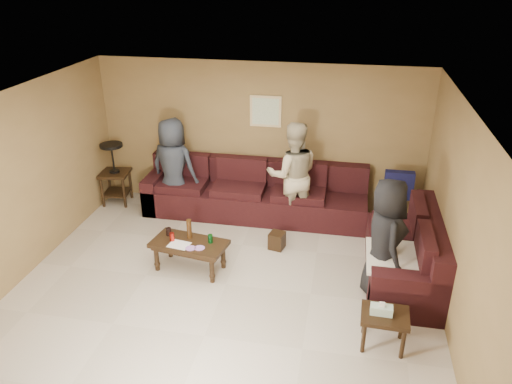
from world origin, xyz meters
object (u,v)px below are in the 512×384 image
(end_table_left, at_px, (115,172))
(person_middle, at_px, (293,175))
(waste_bin, at_px, (277,240))
(person_right, at_px, (385,239))
(coffee_table, at_px, (189,246))
(sectional_sofa, at_px, (300,216))
(person_left, at_px, (174,167))
(side_table_right, at_px, (384,318))

(end_table_left, relative_size, person_middle, 0.64)
(waste_bin, bearing_deg, person_middle, 81.84)
(person_right, bearing_deg, coffee_table, 74.31)
(sectional_sofa, xyz_separation_m, person_middle, (-0.17, 0.35, 0.54))
(person_right, bearing_deg, end_table_left, 53.51)
(end_table_left, xyz_separation_m, person_left, (1.15, -0.15, 0.25))
(end_table_left, height_order, side_table_right, end_table_left)
(person_left, relative_size, person_right, 1.03)
(side_table_right, bearing_deg, coffee_table, 157.46)
(waste_bin, relative_size, person_right, 0.16)
(coffee_table, bearing_deg, person_left, 115.06)
(coffee_table, distance_m, person_middle, 2.07)
(coffee_table, bearing_deg, person_right, -1.77)
(person_left, bearing_deg, waste_bin, 166.08)
(person_left, xyz_separation_m, person_middle, (2.00, -0.05, 0.04))
(person_middle, bearing_deg, side_table_right, 103.80)
(sectional_sofa, distance_m, person_middle, 0.66)
(coffee_table, relative_size, end_table_left, 1.00)
(person_middle, bearing_deg, waste_bin, 68.70)
(waste_bin, height_order, person_left, person_left)
(coffee_table, xyz_separation_m, person_right, (2.59, -0.08, 0.44))
(person_right, bearing_deg, waste_bin, 46.05)
(sectional_sofa, distance_m, side_table_right, 2.60)
(sectional_sofa, relative_size, person_right, 2.89)
(sectional_sofa, xyz_separation_m, end_table_left, (-3.32, 0.55, 0.25))
(sectional_sofa, xyz_separation_m, person_left, (-2.16, 0.40, 0.50))
(person_left, xyz_separation_m, person_right, (3.36, -1.72, -0.03))
(sectional_sofa, distance_m, end_table_left, 3.37)
(end_table_left, relative_size, waste_bin, 4.29)
(end_table_left, xyz_separation_m, side_table_right, (4.50, -2.86, -0.20))
(side_table_right, xyz_separation_m, person_middle, (-1.35, 2.66, 0.49))
(end_table_left, bearing_deg, person_middle, -3.73)
(side_table_right, xyz_separation_m, person_left, (-3.35, 2.71, 0.45))
(waste_bin, bearing_deg, side_table_right, -51.47)
(person_left, relative_size, person_middle, 0.96)
(end_table_left, relative_size, person_right, 0.69)
(sectional_sofa, height_order, coffee_table, sectional_sofa)
(sectional_sofa, height_order, person_left, person_left)
(side_table_right, relative_size, person_right, 0.36)
(coffee_table, relative_size, waste_bin, 4.29)
(sectional_sofa, relative_size, waste_bin, 18.11)
(sectional_sofa, height_order, person_right, person_right)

